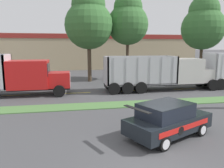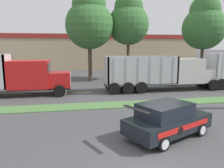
# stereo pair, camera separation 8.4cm
# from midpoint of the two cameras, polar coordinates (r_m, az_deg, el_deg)

# --- Properties ---
(ground_plane) EXTENTS (600.00, 600.00, 0.00)m
(ground_plane) POSITION_cam_midpoint_polar(r_m,az_deg,el_deg) (8.76, 10.97, -19.35)
(ground_plane) COLOR #474749
(grass_verge) EXTENTS (120.00, 1.79, 0.06)m
(grass_verge) POSITION_cam_midpoint_polar(r_m,az_deg,el_deg) (16.08, 0.45, -5.47)
(grass_verge) COLOR #517F42
(grass_verge) RESTS_ON ground_plane
(centre_line_3) EXTENTS (2.40, 0.14, 0.01)m
(centre_line_3) POSITION_cam_midpoint_polar(r_m,az_deg,el_deg) (21.17, -23.60, -2.67)
(centre_line_3) COLOR yellow
(centre_line_3) RESTS_ON ground_plane
(centre_line_4) EXTENTS (2.40, 0.14, 0.01)m
(centre_line_4) POSITION_cam_midpoint_polar(r_m,az_deg,el_deg) (20.59, -8.82, -2.29)
(centre_line_4) COLOR yellow
(centre_line_4) RESTS_ON ground_plane
(centre_line_5) EXTENTS (2.40, 0.14, 0.01)m
(centre_line_5) POSITION_cam_midpoint_polar(r_m,az_deg,el_deg) (21.40, 5.80, -1.78)
(centre_line_5) COLOR yellow
(centre_line_5) RESTS_ON ground_plane
(centre_line_6) EXTENTS (2.40, 0.14, 0.01)m
(centre_line_6) POSITION_cam_midpoint_polar(r_m,az_deg,el_deg) (23.45, 18.59, -1.23)
(centre_line_6) COLOR yellow
(centre_line_6) RESTS_ON ground_plane
(dump_truck_lead) EXTENTS (11.57, 2.72, 3.36)m
(dump_truck_lead) POSITION_cam_midpoint_polar(r_m,az_deg,el_deg) (22.46, 15.71, 2.59)
(dump_truck_lead) COLOR black
(dump_truck_lead) RESTS_ON ground_plane
(dump_truck_trail) EXTENTS (11.98, 2.76, 3.63)m
(dump_truck_trail) POSITION_cam_midpoint_polar(r_m,az_deg,el_deg) (20.74, -24.46, 1.65)
(dump_truck_trail) COLOR black
(dump_truck_trail) RESTS_ON ground_plane
(rally_car) EXTENTS (4.69, 3.54, 1.70)m
(rally_car) POSITION_cam_midpoint_polar(r_m,az_deg,el_deg) (10.75, 14.40, -8.97)
(rally_car) COLOR black
(rally_car) RESTS_ON ground_plane
(store_building_backdrop) EXTENTS (42.35, 12.10, 6.60)m
(store_building_backdrop) POSITION_cam_midpoint_polar(r_m,az_deg,el_deg) (46.75, -6.04, 8.47)
(store_building_backdrop) COLOR tan
(store_building_backdrop) RESTS_ON ground_plane
(tree_behind_left) EXTENTS (5.20, 5.20, 10.95)m
(tree_behind_left) POSITION_cam_midpoint_polar(r_m,az_deg,el_deg) (28.91, 4.41, 16.26)
(tree_behind_left) COLOR #473828
(tree_behind_left) RESTS_ON ground_plane
(tree_behind_centre) EXTENTS (5.73, 5.73, 11.09)m
(tree_behind_centre) POSITION_cam_midpoint_polar(r_m,az_deg,el_deg) (27.17, -5.86, 16.23)
(tree_behind_centre) COLOR #473828
(tree_behind_centre) RESTS_ON ground_plane
(tree_behind_right) EXTENTS (5.78, 5.78, 11.06)m
(tree_behind_right) POSITION_cam_midpoint_polar(r_m,az_deg,el_deg) (33.01, 22.97, 14.25)
(tree_behind_right) COLOR #473828
(tree_behind_right) RESTS_ON ground_plane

